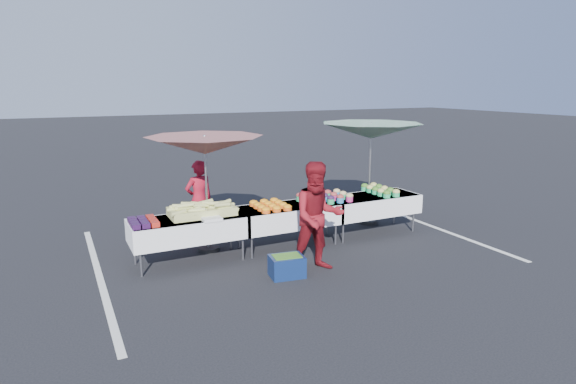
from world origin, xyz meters
name	(u,v)px	position (x,y,z in m)	size (l,w,h in m)	color
ground	(288,246)	(0.00, 0.00, 0.00)	(80.00, 80.00, 0.00)	black
stripe_left	(99,276)	(-3.20, 0.00, 0.00)	(0.10, 5.00, 0.00)	silver
stripe_right	(425,224)	(3.20, 0.00, 0.00)	(0.10, 5.00, 0.00)	silver
table_left	(188,228)	(-1.80, 0.00, 0.58)	(1.86, 0.81, 0.75)	white
table_center	(288,215)	(0.00, 0.00, 0.58)	(1.86, 0.81, 0.75)	white
table_right	(371,204)	(1.80, 0.00, 0.58)	(1.86, 0.81, 0.75)	white
berry_punnets	(143,222)	(-2.51, -0.06, 0.79)	(0.40, 0.54, 0.08)	black
corn_pile	(202,210)	(-1.54, 0.04, 0.84)	(1.16, 0.57, 0.26)	#B0B85E
plastic_bags	(211,219)	(-1.50, -0.30, 0.78)	(0.30, 0.25, 0.05)	white
carrot_bowls	(270,205)	(-0.35, -0.01, 0.80)	(0.55, 0.69, 0.11)	#E45A19
potato_cups	(325,197)	(0.75, 0.00, 0.83)	(0.94, 0.58, 0.16)	#297EBF
bean_baskets	(380,190)	(2.06, 0.08, 0.82)	(0.36, 0.86, 0.15)	#29A662
vendor	(199,200)	(-1.28, 1.18, 0.74)	(0.54, 0.36, 1.49)	maroon
customer	(318,217)	(-0.08, -1.21, 0.86)	(0.83, 0.65, 1.72)	maroon
umbrella_left	(205,146)	(-1.36, 0.40, 1.84)	(2.41, 2.41, 2.03)	black
umbrella_right	(371,132)	(2.16, 0.57, 1.92)	(2.33, 2.33, 2.12)	black
storage_bin	(287,266)	(-0.64, -1.25, 0.17)	(0.55, 0.44, 0.33)	#0E1F48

